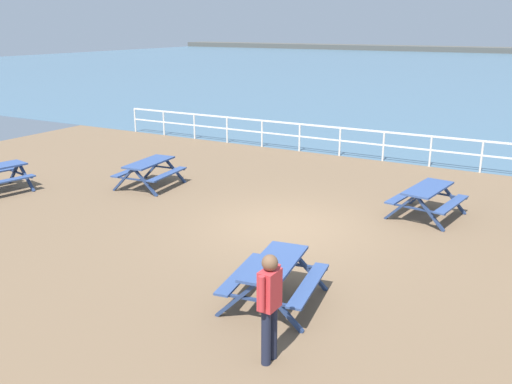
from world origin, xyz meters
name	(u,v)px	position (x,y,z in m)	size (l,w,h in m)	color
ground_plane	(285,230)	(0.00, 0.00, -0.10)	(30.00, 24.00, 0.20)	brown
seaward_railing	(384,141)	(0.00, 7.75, 0.74)	(23.07, 0.07, 1.08)	white
picnic_table_near_right	(274,272)	(1.57, -3.53, 0.58)	(1.77, 2.00, 0.80)	#334C84
picnic_table_far_right	(428,194)	(2.78, 2.43, 0.58)	(1.75, 1.99, 0.80)	#334C84
picnic_table_seaward	(149,168)	(-5.09, 1.10, 0.58)	(1.70, 1.94, 0.80)	#334C84
visitor	(270,302)	(2.33, -5.13, 0.95)	(0.23, 0.53, 1.66)	#1E2338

